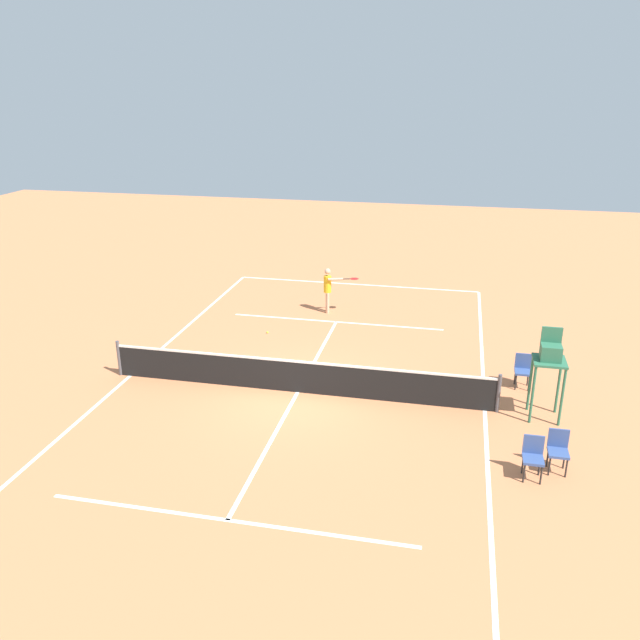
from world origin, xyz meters
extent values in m
plane|color=#D37A4C|center=(0.00, 0.00, 0.00)|extent=(60.00, 60.00, 0.00)
cube|color=white|center=(0.00, -10.37, 0.00)|extent=(10.13, 0.10, 0.01)
cube|color=white|center=(-5.06, 0.00, 0.00)|extent=(0.10, 20.74, 0.01)
cube|color=white|center=(5.06, 0.00, 0.00)|extent=(0.10, 20.74, 0.01)
cube|color=white|center=(0.00, -5.70, 0.00)|extent=(7.60, 0.10, 0.01)
cube|color=white|center=(0.00, 5.70, 0.00)|extent=(7.60, 0.10, 0.01)
cube|color=white|center=(0.00, 0.00, 0.00)|extent=(0.10, 11.41, 0.01)
cylinder|color=#4C4C51|center=(-5.36, 0.00, 0.54)|extent=(0.10, 0.10, 1.07)
cylinder|color=#4C4C51|center=(5.36, 0.00, 0.54)|extent=(0.10, 0.10, 1.07)
cube|color=black|center=(0.00, 0.00, 0.46)|extent=(10.73, 0.03, 0.91)
cube|color=white|center=(0.00, 0.00, 0.93)|extent=(10.73, 0.04, 0.06)
cylinder|color=#D8A884|center=(0.55, -6.76, 0.39)|extent=(0.12, 0.12, 0.79)
cylinder|color=#D8A884|center=(0.49, -6.57, 0.39)|extent=(0.12, 0.12, 0.79)
cylinder|color=yellow|center=(0.52, -6.67, 1.10)|extent=(0.28, 0.28, 0.62)
sphere|color=#D8A884|center=(0.52, -6.67, 1.58)|extent=(0.22, 0.22, 0.22)
cylinder|color=#D8A884|center=(0.57, -6.84, 1.13)|extent=(0.09, 0.09, 0.55)
cylinder|color=#D8A884|center=(0.20, -6.57, 1.33)|extent=(0.55, 0.24, 0.09)
cylinder|color=black|center=(-0.18, -6.68, 1.33)|extent=(0.26, 0.11, 0.04)
ellipsoid|color=red|center=(-0.46, -6.77, 1.33)|extent=(0.39, 0.36, 0.04)
sphere|color=#CCE033|center=(2.10, -4.12, 0.03)|extent=(0.07, 0.07, 0.07)
cylinder|color=#2D6B4C|center=(-6.85, 0.40, 0.78)|extent=(0.07, 0.07, 1.55)
cylinder|color=#2D6B4C|center=(-6.15, 0.40, 0.78)|extent=(0.07, 0.07, 1.55)
cylinder|color=#2D6B4C|center=(-6.85, -0.30, 0.78)|extent=(0.07, 0.07, 1.55)
cylinder|color=#2D6B4C|center=(-6.15, -0.30, 0.78)|extent=(0.07, 0.07, 1.55)
cube|color=#2D6B4C|center=(-6.50, 0.05, 1.58)|extent=(0.80, 0.80, 0.06)
cube|color=#2D6B4C|center=(-6.50, 0.05, 1.81)|extent=(0.50, 0.44, 0.40)
cube|color=#2D6B4C|center=(-6.50, -0.15, 2.16)|extent=(0.50, 0.06, 0.50)
cylinder|color=#262626|center=(-6.14, 3.14, 0.23)|extent=(0.04, 0.04, 0.45)
cylinder|color=#262626|center=(-5.79, 3.14, 0.23)|extent=(0.04, 0.04, 0.45)
cylinder|color=#262626|center=(-6.14, 2.79, 0.23)|extent=(0.04, 0.04, 0.45)
cylinder|color=#262626|center=(-5.79, 2.79, 0.23)|extent=(0.04, 0.04, 0.45)
cube|color=#38518C|center=(-5.97, 2.97, 0.48)|extent=(0.44, 0.44, 0.06)
cube|color=#38518C|center=(-5.97, 2.75, 0.73)|extent=(0.44, 0.04, 0.44)
cylinder|color=#262626|center=(-6.27, -1.44, 0.23)|extent=(0.04, 0.04, 0.45)
cylinder|color=#262626|center=(-5.92, -1.44, 0.23)|extent=(0.04, 0.04, 0.45)
cylinder|color=#262626|center=(-6.27, -1.79, 0.23)|extent=(0.04, 0.04, 0.45)
cylinder|color=#262626|center=(-5.92, -1.79, 0.23)|extent=(0.04, 0.04, 0.45)
cube|color=#38518C|center=(-6.10, -1.62, 0.48)|extent=(0.44, 0.44, 0.06)
cube|color=#38518C|center=(-6.10, -1.84, 0.73)|extent=(0.44, 0.04, 0.44)
cylinder|color=#262626|center=(-6.71, 2.75, 0.23)|extent=(0.04, 0.04, 0.45)
cylinder|color=#262626|center=(-6.35, 2.75, 0.23)|extent=(0.04, 0.04, 0.45)
cylinder|color=#262626|center=(-6.71, 2.39, 0.23)|extent=(0.04, 0.04, 0.45)
cylinder|color=#262626|center=(-6.35, 2.39, 0.23)|extent=(0.04, 0.04, 0.45)
cube|color=#38518C|center=(-6.53, 2.57, 0.48)|extent=(0.44, 0.44, 0.06)
cube|color=#38518C|center=(-6.53, 2.35, 0.73)|extent=(0.44, 0.04, 0.44)
camera|label=1|loc=(-4.01, 15.61, 8.12)|focal=36.23mm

